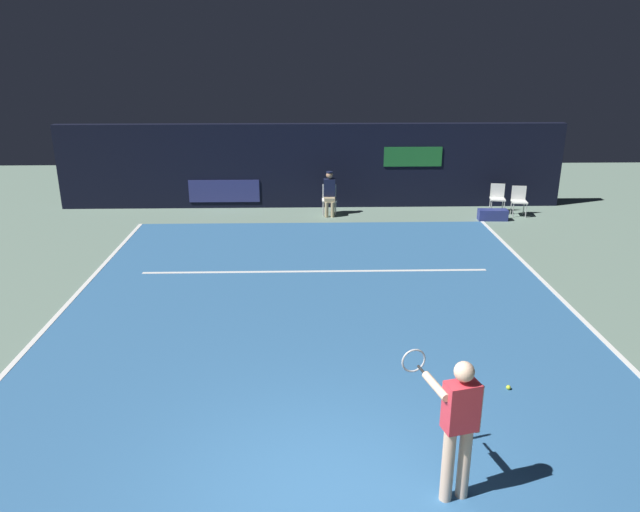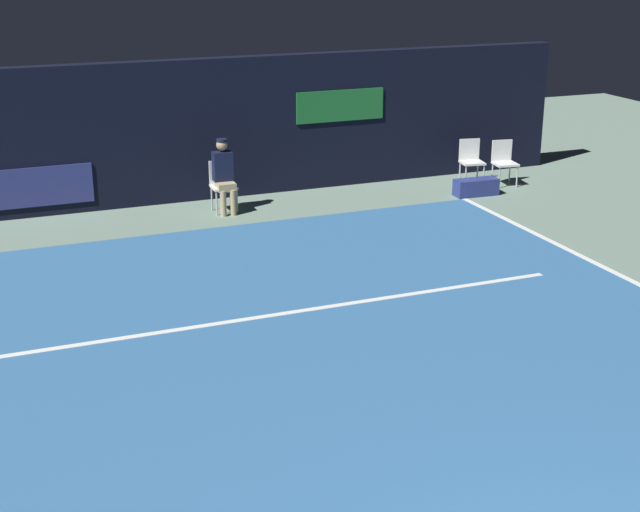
% 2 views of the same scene
% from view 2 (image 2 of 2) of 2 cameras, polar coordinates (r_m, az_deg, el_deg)
% --- Properties ---
extents(ground_plane, '(30.77, 30.77, 0.00)m').
position_cam_2_polar(ground_plane, '(10.28, 2.37, -7.88)').
color(ground_plane, slate).
extents(court_surface, '(9.96, 12.27, 0.01)m').
position_cam_2_polar(court_surface, '(10.27, 2.37, -7.85)').
color(court_surface, '#336699').
rests_on(court_surface, ground).
extents(line_service, '(7.77, 0.10, 0.01)m').
position_cam_2_polar(line_service, '(12.08, -1.79, -3.51)').
color(line_service, white).
rests_on(line_service, court_surface).
extents(back_wall, '(15.68, 0.33, 2.60)m').
position_cam_2_polar(back_wall, '(17.17, -8.73, 7.62)').
color(back_wall, black).
rests_on(back_wall, ground).
extents(line_judge_on_chair, '(0.45, 0.53, 1.32)m').
position_cam_2_polar(line_judge_on_chair, '(16.43, -5.99, 5.02)').
color(line_judge_on_chair, white).
rests_on(line_judge_on_chair, ground).
extents(courtside_chair_near, '(0.50, 0.48, 0.88)m').
position_cam_2_polar(courtside_chair_near, '(18.61, 9.34, 5.96)').
color(courtside_chair_near, white).
rests_on(courtside_chair_near, ground).
extents(courtside_chair_far, '(0.49, 0.47, 0.88)m').
position_cam_2_polar(courtside_chair_far, '(18.62, 11.32, 5.85)').
color(courtside_chair_far, white).
rests_on(courtside_chair_far, ground).
extents(equipment_bag, '(0.85, 0.36, 0.32)m').
position_cam_2_polar(equipment_bag, '(17.82, 9.63, 4.23)').
color(equipment_bag, navy).
rests_on(equipment_bag, ground).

